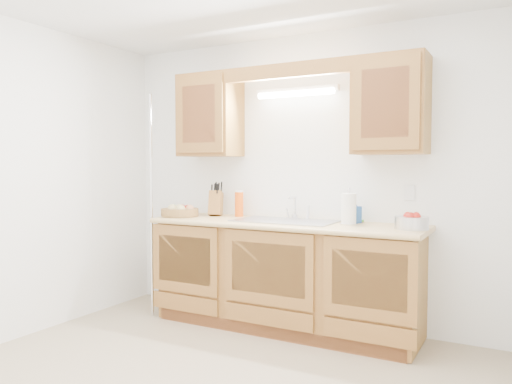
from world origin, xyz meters
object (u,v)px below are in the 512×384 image
Objects in this scene: knife_block at (216,203)px; paper_towel at (349,209)px; fruit_basket at (180,211)px; apple_bowl at (412,222)px.

knife_block reaches higher than paper_towel.
knife_block reaches higher than fruit_basket.
paper_towel is at bearing 174.18° from apple_bowl.
paper_towel is (1.57, 0.10, 0.07)m from fruit_basket.
paper_towel is (1.31, -0.11, 0.00)m from knife_block.
apple_bowl is (2.06, 0.05, 0.01)m from fruit_basket.
paper_towel is 0.96× the size of apple_bowl.
paper_towel is at bearing -24.98° from knife_block.
fruit_basket is at bearing -162.11° from knife_block.
fruit_basket is 1.57m from paper_towel.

